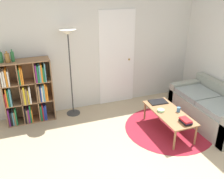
{
  "coord_description": "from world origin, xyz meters",
  "views": [
    {
      "loc": [
        -1.52,
        -2.34,
        2.63
      ],
      "look_at": [
        -0.12,
        1.39,
        0.85
      ],
      "focal_mm": 40.0,
      "sensor_mm": 36.0,
      "label": 1
    }
  ],
  "objects_px": {
    "floor_lamp": "(69,44)",
    "bowl": "(161,110)",
    "couch": "(212,109)",
    "bottle_right": "(13,57)",
    "bottle_middle": "(7,58)",
    "coffee_table": "(169,114)",
    "cup": "(179,110)",
    "bottle_left": "(0,57)",
    "laptop": "(158,102)",
    "bookshelf": "(28,93)"
  },
  "relations": [
    {
      "from": "coffee_table",
      "to": "bottle_left",
      "type": "distance_m",
      "value": 3.19
    },
    {
      "from": "laptop",
      "to": "bottle_middle",
      "type": "xyz_separation_m",
      "value": [
        -2.63,
        0.88,
        0.93
      ]
    },
    {
      "from": "floor_lamp",
      "to": "bottle_left",
      "type": "relative_size",
      "value": 7.67
    },
    {
      "from": "bookshelf",
      "to": "laptop",
      "type": "xyz_separation_m",
      "value": [
        2.37,
        -0.89,
        -0.2
      ]
    },
    {
      "from": "couch",
      "to": "coffee_table",
      "type": "relative_size",
      "value": 1.47
    },
    {
      "from": "bowl",
      "to": "coffee_table",
      "type": "bearing_deg",
      "value": -31.74
    },
    {
      "from": "bookshelf",
      "to": "bottle_left",
      "type": "relative_size",
      "value": 5.43
    },
    {
      "from": "coffee_table",
      "to": "bottle_left",
      "type": "height_order",
      "value": "bottle_left"
    },
    {
      "from": "bowl",
      "to": "bottle_middle",
      "type": "distance_m",
      "value": 2.92
    },
    {
      "from": "coffee_table",
      "to": "bottle_left",
      "type": "bearing_deg",
      "value": 154.08
    },
    {
      "from": "cup",
      "to": "couch",
      "type": "bearing_deg",
      "value": 1.22
    },
    {
      "from": "bottle_middle",
      "to": "bookshelf",
      "type": "bearing_deg",
      "value": 2.82
    },
    {
      "from": "couch",
      "to": "bowl",
      "type": "distance_m",
      "value": 1.12
    },
    {
      "from": "floor_lamp",
      "to": "laptop",
      "type": "height_order",
      "value": "floor_lamp"
    },
    {
      "from": "bookshelf",
      "to": "couch",
      "type": "height_order",
      "value": "bookshelf"
    },
    {
      "from": "bowl",
      "to": "bottle_right",
      "type": "bearing_deg",
      "value": 152.79
    },
    {
      "from": "couch",
      "to": "bottle_right",
      "type": "height_order",
      "value": "bottle_right"
    },
    {
      "from": "coffee_table",
      "to": "bottle_left",
      "type": "relative_size",
      "value": 4.93
    },
    {
      "from": "bookshelf",
      "to": "cup",
      "type": "distance_m",
      "value": 2.88
    },
    {
      "from": "laptop",
      "to": "bottle_left",
      "type": "bearing_deg",
      "value": 161.65
    },
    {
      "from": "floor_lamp",
      "to": "bottle_right",
      "type": "relative_size",
      "value": 7.99
    },
    {
      "from": "couch",
      "to": "cup",
      "type": "relative_size",
      "value": 18.69
    },
    {
      "from": "floor_lamp",
      "to": "bowl",
      "type": "relative_size",
      "value": 13.09
    },
    {
      "from": "cup",
      "to": "bottle_middle",
      "type": "relative_size",
      "value": 0.44
    },
    {
      "from": "bookshelf",
      "to": "bottle_left",
      "type": "bearing_deg",
      "value": 177.58
    },
    {
      "from": "laptop",
      "to": "bottle_left",
      "type": "relative_size",
      "value": 1.54
    },
    {
      "from": "cup",
      "to": "bottle_left",
      "type": "distance_m",
      "value": 3.33
    },
    {
      "from": "bookshelf",
      "to": "cup",
      "type": "bearing_deg",
      "value": -28.17
    },
    {
      "from": "bookshelf",
      "to": "bottle_left",
      "type": "height_order",
      "value": "bottle_left"
    },
    {
      "from": "bottle_middle",
      "to": "bottle_right",
      "type": "bearing_deg",
      "value": 9.28
    },
    {
      "from": "coffee_table",
      "to": "bottle_right",
      "type": "relative_size",
      "value": 5.14
    },
    {
      "from": "bottle_left",
      "to": "bottle_middle",
      "type": "distance_m",
      "value": 0.12
    },
    {
      "from": "bookshelf",
      "to": "bowl",
      "type": "distance_m",
      "value": 2.56
    },
    {
      "from": "bookshelf",
      "to": "coffee_table",
      "type": "height_order",
      "value": "bookshelf"
    },
    {
      "from": "laptop",
      "to": "bowl",
      "type": "xyz_separation_m",
      "value": [
        -0.14,
        -0.34,
        0.01
      ]
    },
    {
      "from": "couch",
      "to": "floor_lamp",
      "type": "bearing_deg",
      "value": 152.36
    },
    {
      "from": "floor_lamp",
      "to": "couch",
      "type": "distance_m",
      "value": 3.06
    },
    {
      "from": "coffee_table",
      "to": "bowl",
      "type": "xyz_separation_m",
      "value": [
        -0.13,
        0.08,
        0.06
      ]
    },
    {
      "from": "floor_lamp",
      "to": "cup",
      "type": "xyz_separation_m",
      "value": [
        1.68,
        -1.32,
        -1.05
      ]
    },
    {
      "from": "bookshelf",
      "to": "laptop",
      "type": "relative_size",
      "value": 3.52
    },
    {
      "from": "bowl",
      "to": "bottle_middle",
      "type": "bearing_deg",
      "value": 153.9
    },
    {
      "from": "coffee_table",
      "to": "bottle_right",
      "type": "xyz_separation_m",
      "value": [
        -2.53,
        1.31,
        0.98
      ]
    },
    {
      "from": "bookshelf",
      "to": "bottle_middle",
      "type": "distance_m",
      "value": 0.77
    },
    {
      "from": "floor_lamp",
      "to": "bowl",
      "type": "xyz_separation_m",
      "value": [
        1.38,
        -1.2,
        -1.08
      ]
    },
    {
      "from": "couch",
      "to": "bowl",
      "type": "xyz_separation_m",
      "value": [
        -1.1,
        0.11,
        0.14
      ]
    },
    {
      "from": "couch",
      "to": "coffee_table",
      "type": "bearing_deg",
      "value": 178.34
    },
    {
      "from": "couch",
      "to": "bottle_middle",
      "type": "relative_size",
      "value": 8.26
    },
    {
      "from": "couch",
      "to": "laptop",
      "type": "height_order",
      "value": "couch"
    },
    {
      "from": "floor_lamp",
      "to": "bowl",
      "type": "height_order",
      "value": "floor_lamp"
    },
    {
      "from": "floor_lamp",
      "to": "couch",
      "type": "xyz_separation_m",
      "value": [
        2.49,
        -1.3,
        -1.21
      ]
    }
  ]
}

